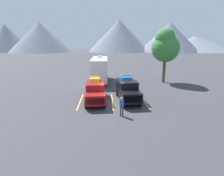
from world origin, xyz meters
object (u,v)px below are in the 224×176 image
object	(u,v)px
pickup_truck_a	(95,90)
pickup_truck_b	(127,89)
camper_trailer_a	(100,69)
person_a	(122,105)

from	to	relation	value
pickup_truck_a	pickup_truck_b	distance (m)	3.53
pickup_truck_b	camper_trailer_a	distance (m)	9.76
pickup_truck_a	camper_trailer_a	distance (m)	9.38
person_a	camper_trailer_a	bearing A→B (deg)	99.36
pickup_truck_b	camper_trailer_a	bearing A→B (deg)	109.68
camper_trailer_a	person_a	bearing A→B (deg)	-80.64
pickup_truck_a	person_a	size ratio (longest dim) A/B	3.35
pickup_truck_a	camper_trailer_a	xyz separation A→B (m)	(0.25, 9.32, 0.96)
pickup_truck_b	person_a	distance (m)	4.67
pickup_truck_a	camper_trailer_a	world-z (taller)	camper_trailer_a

